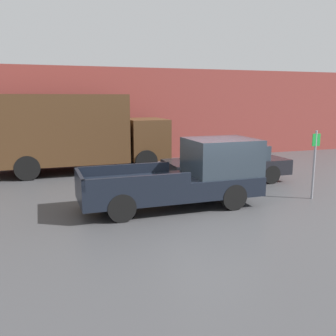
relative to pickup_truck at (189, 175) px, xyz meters
name	(u,v)px	position (x,y,z in m)	size (l,w,h in m)	color
ground_plane	(214,206)	(0.69, -0.38, -0.96)	(60.00, 60.00, 0.00)	#3D3D3F
building_wall	(137,115)	(0.69, 8.94, 1.46)	(28.00, 0.15, 4.83)	brown
pickup_truck	(189,175)	(0.00, 0.00, 0.00)	(5.48, 1.98, 2.04)	black
car	(227,163)	(2.70, 2.58, -0.19)	(4.86, 1.94, 1.46)	black
delivery_truck	(70,131)	(-2.98, 6.57, 0.89)	(7.95, 2.58, 3.44)	#472D19
parking_sign	(314,161)	(4.16, -0.63, 0.32)	(0.30, 0.07, 2.26)	gray
newspaper_box	(130,151)	(0.16, 8.61, -0.41)	(0.45, 0.40, 1.09)	#194CB2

